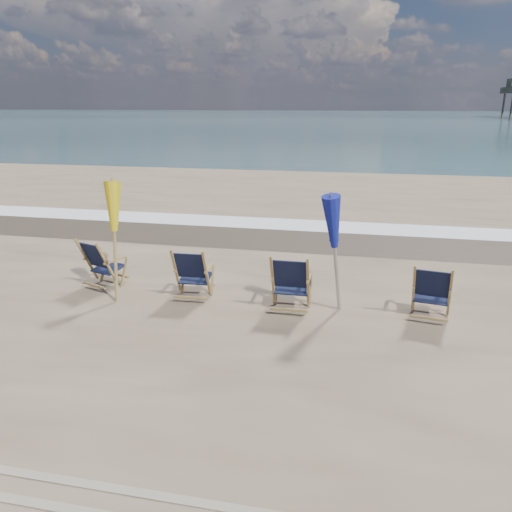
{
  "coord_description": "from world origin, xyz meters",
  "views": [
    {
      "loc": [
        1.65,
        -5.52,
        3.32
      ],
      "look_at": [
        0.0,
        2.2,
        0.9
      ],
      "focal_mm": 35.0,
      "sensor_mm": 36.0,
      "label": 1
    }
  ],
  "objects_px": {
    "beach_chair_2": "(308,285)",
    "beach_chair_0": "(107,266)",
    "umbrella_blue": "(337,225)",
    "umbrella_yellow": "(112,213)",
    "beach_chair_1": "(206,275)",
    "beach_chair_3": "(450,295)"
  },
  "relations": [
    {
      "from": "umbrella_yellow",
      "to": "umbrella_blue",
      "type": "relative_size",
      "value": 1.03
    },
    {
      "from": "beach_chair_3",
      "to": "beach_chair_0",
      "type": "bearing_deg",
      "value": 7.85
    },
    {
      "from": "beach_chair_0",
      "to": "beach_chair_2",
      "type": "relative_size",
      "value": 0.94
    },
    {
      "from": "beach_chair_3",
      "to": "umbrella_blue",
      "type": "height_order",
      "value": "umbrella_blue"
    },
    {
      "from": "beach_chair_3",
      "to": "beach_chair_1",
      "type": "bearing_deg",
      "value": 8.29
    },
    {
      "from": "umbrella_yellow",
      "to": "umbrella_blue",
      "type": "bearing_deg",
      "value": 1.78
    },
    {
      "from": "beach_chair_2",
      "to": "umbrella_blue",
      "type": "bearing_deg",
      "value": -158.81
    },
    {
      "from": "beach_chair_3",
      "to": "umbrella_blue",
      "type": "relative_size",
      "value": 0.48
    },
    {
      "from": "beach_chair_2",
      "to": "beach_chair_3",
      "type": "xyz_separation_m",
      "value": [
        2.19,
        0.09,
        -0.03
      ]
    },
    {
      "from": "umbrella_yellow",
      "to": "beach_chair_1",
      "type": "bearing_deg",
      "value": 5.16
    },
    {
      "from": "umbrella_yellow",
      "to": "beach_chair_0",
      "type": "bearing_deg",
      "value": 142.91
    },
    {
      "from": "beach_chair_1",
      "to": "beach_chair_2",
      "type": "relative_size",
      "value": 0.95
    },
    {
      "from": "beach_chair_2",
      "to": "umbrella_yellow",
      "type": "bearing_deg",
      "value": -1.22
    },
    {
      "from": "beach_chair_2",
      "to": "beach_chair_0",
      "type": "bearing_deg",
      "value": -4.87
    },
    {
      "from": "umbrella_yellow",
      "to": "umbrella_blue",
      "type": "distance_m",
      "value": 3.79
    },
    {
      "from": "beach_chair_2",
      "to": "umbrella_yellow",
      "type": "distance_m",
      "value": 3.52
    },
    {
      "from": "beach_chair_0",
      "to": "beach_chair_2",
      "type": "bearing_deg",
      "value": -164.5
    },
    {
      "from": "beach_chair_2",
      "to": "beach_chair_3",
      "type": "relative_size",
      "value": 1.07
    },
    {
      "from": "beach_chair_0",
      "to": "umbrella_blue",
      "type": "distance_m",
      "value": 4.23
    },
    {
      "from": "umbrella_yellow",
      "to": "umbrella_blue",
      "type": "height_order",
      "value": "umbrella_yellow"
    },
    {
      "from": "beach_chair_0",
      "to": "umbrella_yellow",
      "type": "distance_m",
      "value": 1.13
    },
    {
      "from": "beach_chair_0",
      "to": "beach_chair_1",
      "type": "distance_m",
      "value": 1.92
    }
  ]
}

